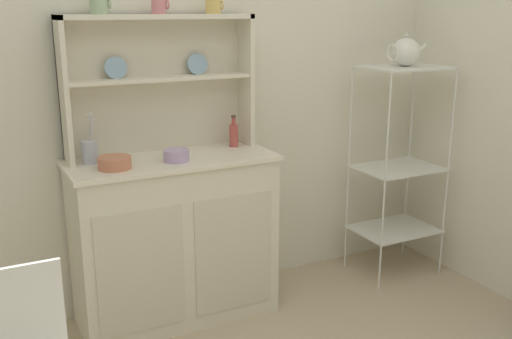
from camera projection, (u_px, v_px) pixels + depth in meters
The scene contains 12 objects.
wall_back at pixel (179, 77), 3.13m from camera, with size 3.84×0.05×2.50m, color silver.
hutch_cabinet at pixel (175, 237), 3.05m from camera, with size 1.04×0.45×0.88m.
hutch_shelf_unit at pixel (158, 73), 2.97m from camera, with size 0.97×0.18×0.70m.
bakers_rack at pixel (399, 154), 3.52m from camera, with size 0.50×0.36×1.28m.
cup_sage_0 at pixel (99, 4), 2.72m from camera, with size 0.10×0.08×0.09m.
cup_rose_1 at pixel (159, 5), 2.85m from camera, with size 0.08×0.07×0.08m.
cup_gold_2 at pixel (213, 6), 2.98m from camera, with size 0.09×0.08×0.08m.
bowl_mixing_large at pixel (115, 163), 2.74m from camera, with size 0.16×0.16×0.06m, color #C67556.
bowl_floral_medium at pixel (176, 155), 2.87m from camera, with size 0.13×0.13×0.06m, color #B79ECC.
jam_bottle at pixel (234, 134), 3.17m from camera, with size 0.05×0.05×0.17m.
utensil_jar at pixel (90, 151), 2.82m from camera, with size 0.08×0.08×0.24m.
porcelain_teapot at pixel (405, 52), 3.36m from camera, with size 0.25×0.16×0.18m.
Camera 1 is at (-1.07, -1.36, 1.60)m, focal length 41.13 mm.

